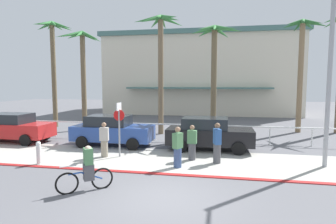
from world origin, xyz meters
TOP-DOWN VIEW (x-y plane):
  - ground_plane at (0.00, 10.00)m, footprint 80.00×80.00m
  - sidewalk_strip at (0.00, 4.20)m, footprint 44.00×4.00m
  - curb_paint at (0.00, 2.20)m, footprint 44.00×0.24m
  - building_backdrop at (-0.74, 27.25)m, footprint 22.17×11.93m
  - rail_fence at (0.00, 8.50)m, footprint 26.75×0.08m
  - stop_sign_bike_lane at (-2.96, 4.32)m, footprint 0.52×0.56m
  - bollard_0 at (-5.90, 2.51)m, footprint 0.20×0.20m
  - streetlight_curb at (5.95, 4.12)m, footprint 0.24×2.54m
  - palm_tree_0 at (-11.28, 12.35)m, footprint 3.05×3.25m
  - palm_tree_1 at (-8.34, 11.33)m, footprint 3.10×3.37m
  - palm_tree_2 at (-2.34, 10.78)m, footprint 3.34×3.33m
  - palm_tree_3 at (1.24, 10.20)m, footprint 3.25×3.03m
  - palm_tree_4 at (7.17, 13.16)m, footprint 3.00×3.34m
  - car_red_0 at (-10.35, 6.48)m, footprint 4.40×2.02m
  - car_blue_1 at (-4.22, 6.59)m, footprint 4.40×2.02m
  - car_black_2 at (1.09, 6.55)m, footprint 4.40×2.02m
  - cyclist_blue_0 at (-2.50, 0.13)m, footprint 1.49×1.14m
  - pedestrian_0 at (0.44, 4.40)m, footprint 0.42×0.35m
  - pedestrian_1 at (1.56, 4.06)m, footprint 0.40×0.46m
  - pedestrian_2 at (-0.02, 3.13)m, footprint 0.44×0.48m
  - pedestrian_3 at (-3.64, 4.16)m, footprint 0.44×0.38m

SIDE VIEW (x-z plane):
  - ground_plane at x=0.00m, z-range 0.00..0.00m
  - sidewalk_strip at x=0.00m, z-range 0.00..0.02m
  - curb_paint at x=0.00m, z-range 0.00..0.03m
  - bollard_0 at x=-5.90m, z-range 0.02..1.02m
  - cyclist_blue_0 at x=-2.50m, z-range -0.06..1.44m
  - pedestrian_0 at x=0.44m, z-range -0.07..1.53m
  - pedestrian_3 at x=-3.64m, z-range -0.07..1.58m
  - pedestrian_2 at x=-0.02m, z-range -0.06..1.64m
  - pedestrian_1 at x=1.56m, z-range -0.06..1.71m
  - rail_fence at x=0.00m, z-range 0.32..1.36m
  - car_red_0 at x=-10.35m, z-range 0.03..1.72m
  - car_blue_1 at x=-4.22m, z-range 0.03..1.72m
  - car_black_2 at x=1.09m, z-range 0.03..1.72m
  - stop_sign_bike_lane at x=-2.96m, z-range 0.40..2.96m
  - streetlight_curb at x=5.95m, z-range 0.53..8.03m
  - building_backdrop at x=-0.74m, z-range 0.02..9.22m
  - palm_tree_3 at x=1.24m, z-range 1.85..8.95m
  - palm_tree_1 at x=-8.34m, z-range 1.99..9.25m
  - palm_tree_4 at x=7.17m, z-range 1.87..9.75m
  - palm_tree_2 at x=-2.34m, z-range 2.05..10.06m
  - palm_tree_0 at x=-11.28m, z-range 2.04..10.33m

